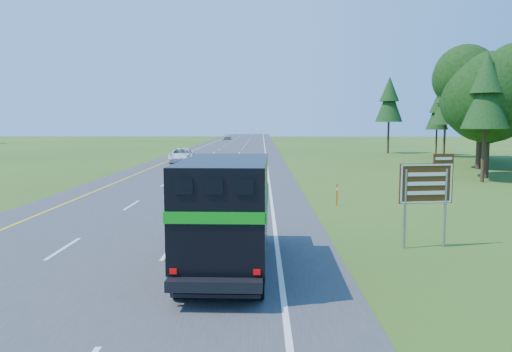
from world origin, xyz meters
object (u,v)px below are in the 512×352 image
at_px(white_suv, 182,155).
at_px(exit_sign, 427,187).
at_px(horse_truck, 228,210).
at_px(far_car, 227,136).

bearing_deg(white_suv, exit_sign, -73.38).
bearing_deg(white_suv, horse_truck, -83.82).
xyz_separation_m(far_car, exit_sign, (14.50, -109.92, 1.28)).
distance_m(horse_truck, exit_sign, 7.20).
bearing_deg(horse_truck, white_suv, 102.32).
bearing_deg(horse_truck, exit_sign, 22.91).
bearing_deg(exit_sign, white_suv, 103.03).
distance_m(white_suv, exit_sign, 39.07).
bearing_deg(exit_sign, far_car, 89.12).
distance_m(white_suv, far_car, 73.58).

